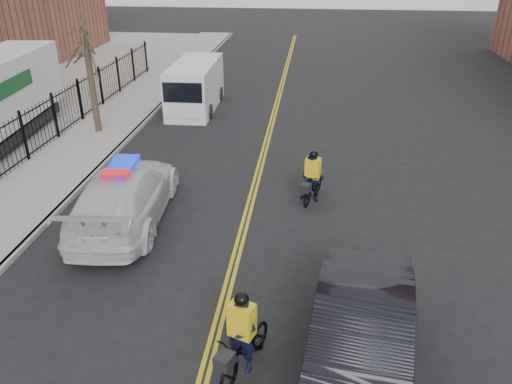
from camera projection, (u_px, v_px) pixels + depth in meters
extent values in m
plane|color=black|center=(231.00, 277.00, 12.78)|extent=(120.00, 120.00, 0.00)
cube|color=gold|center=(260.00, 158.00, 19.90)|extent=(0.10, 60.00, 0.01)
cube|color=gold|center=(264.00, 158.00, 19.89)|extent=(0.10, 60.00, 0.01)
cube|color=gray|center=(82.00, 148.00, 20.63)|extent=(3.00, 60.00, 0.15)
cube|color=gray|center=(117.00, 150.00, 20.47)|extent=(0.20, 60.00, 0.15)
cylinder|color=#362B20|center=(92.00, 87.00, 21.49)|extent=(0.28, 0.28, 4.00)
imported|color=silver|center=(125.00, 195.00, 15.04)|extent=(2.83, 6.07, 1.72)
cube|color=#0C26CC|center=(121.00, 167.00, 14.62)|extent=(0.83, 1.62, 0.16)
imported|color=black|center=(360.00, 341.00, 9.49)|extent=(2.57, 5.54, 1.76)
cube|color=white|center=(195.00, 86.00, 25.44)|extent=(2.12, 5.51, 2.33)
cube|color=white|center=(185.00, 103.00, 23.41)|extent=(1.99, 0.84, 1.22)
cube|color=black|center=(182.00, 93.00, 22.78)|extent=(1.83, 0.13, 0.91)
cylinder|color=black|center=(170.00, 110.00, 24.44)|extent=(0.27, 0.71, 0.71)
cylinder|color=black|center=(209.00, 111.00, 24.27)|extent=(0.27, 0.71, 0.71)
cylinder|color=black|center=(185.00, 93.00, 27.33)|extent=(0.27, 0.71, 0.71)
cylinder|color=black|center=(220.00, 94.00, 27.16)|extent=(0.27, 0.71, 0.71)
cylinder|color=black|center=(36.00, 109.00, 24.17)|extent=(0.11, 0.11, 0.97)
cube|color=#195926|center=(12.00, 86.00, 19.62)|extent=(0.32, 3.52, 0.62)
imported|color=black|center=(242.00, 348.00, 9.84)|extent=(1.30, 1.99, 0.99)
imported|color=black|center=(242.00, 335.00, 9.68)|extent=(0.72, 0.60, 1.70)
cube|color=yellow|center=(242.00, 320.00, 9.52)|extent=(0.57, 0.48, 0.71)
sphere|color=black|center=(241.00, 300.00, 9.30)|extent=(0.29, 0.29, 0.29)
cube|color=black|center=(225.00, 360.00, 9.20)|extent=(0.41, 0.44, 0.26)
imported|color=black|center=(312.00, 186.00, 16.40)|extent=(1.02, 1.81, 1.05)
imported|color=black|center=(312.00, 178.00, 16.27)|extent=(0.94, 0.83, 1.62)
cube|color=yellow|center=(313.00, 168.00, 16.11)|extent=(0.54, 0.45, 0.68)
sphere|color=black|center=(314.00, 155.00, 15.90)|extent=(0.27, 0.27, 0.27)
cube|color=black|center=(306.00, 188.00, 15.79)|extent=(0.39, 0.41, 0.25)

